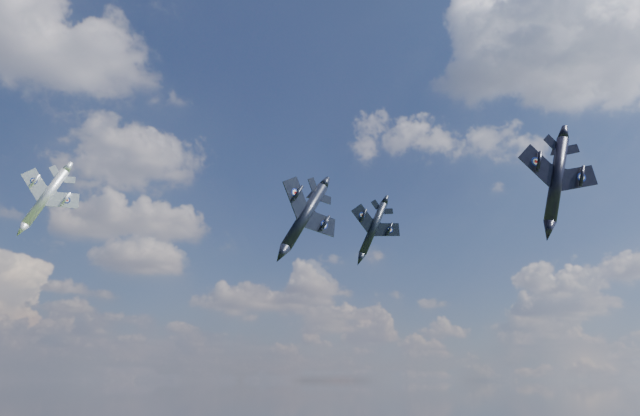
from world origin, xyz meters
name	(u,v)px	position (x,y,z in m)	size (l,w,h in m)	color
jet_lead_navy	(305,216)	(-0.25, 9.31, 80.35)	(11.07, 15.43, 3.19)	black
jet_right_navy	(557,180)	(25.12, -9.73, 83.43)	(11.20, 15.62, 3.23)	black
jet_high_navy	(373,229)	(26.10, 35.81, 87.25)	(10.86, 15.14, 3.13)	black
jet_left_silver	(46,197)	(-30.99, 26.48, 83.54)	(8.86, 12.35, 2.56)	#A2A5AC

